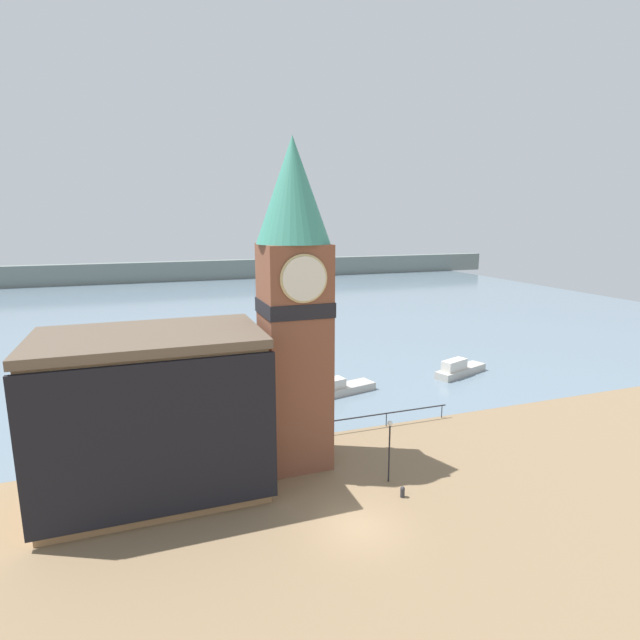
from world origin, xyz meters
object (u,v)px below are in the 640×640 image
object	(u,v)px
clock_tower	(294,299)
mooring_bollard_near	(402,491)
pier_building	(154,414)
boat_near	(337,388)
boat_far	(459,369)
lamp_post	(390,439)

from	to	relation	value
clock_tower	mooring_bollard_near	distance (m)	13.05
pier_building	clock_tower	bearing A→B (deg)	4.99
clock_tower	boat_near	xyz separation A→B (m)	(7.22, 11.00, -10.33)
clock_tower	boat_far	bearing A→B (deg)	29.79
pier_building	boat_near	xyz separation A→B (m)	(15.90, 11.75, -4.22)
mooring_bollard_near	lamp_post	world-z (taller)	lamp_post
clock_tower	boat_far	distance (m)	26.35
pier_building	lamp_post	size ratio (longest dim) A/B	3.17
boat_near	boat_far	bearing A→B (deg)	-8.38
clock_tower	pier_building	distance (m)	10.64
clock_tower	lamp_post	world-z (taller)	clock_tower
clock_tower	lamp_post	bearing A→B (deg)	-43.79
clock_tower	mooring_bollard_near	bearing A→B (deg)	-54.11
boat_far	boat_near	bearing A→B (deg)	164.22
boat_near	lamp_post	xyz separation A→B (m)	(-2.65, -15.38, 2.19)
boat_near	clock_tower	bearing A→B (deg)	-136.08
boat_far	lamp_post	xyz separation A→B (m)	(-16.49, -16.45, 2.11)
pier_building	lamp_post	distance (m)	13.88
pier_building	boat_near	size ratio (longest dim) A/B	1.73
boat_near	lamp_post	distance (m)	15.76
boat_far	clock_tower	bearing A→B (deg)	-170.38
clock_tower	boat_near	bearing A→B (deg)	56.70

